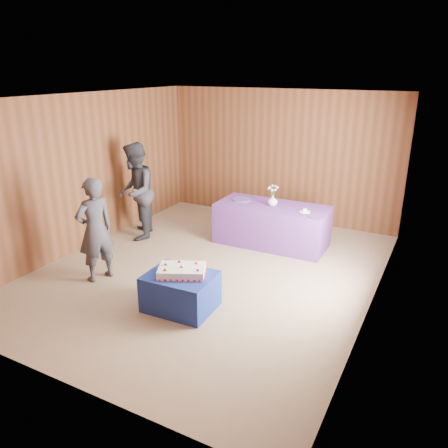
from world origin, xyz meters
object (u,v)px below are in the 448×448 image
Objects in this scene: serving_table at (272,225)px; guest_left at (95,230)px; cake_table at (181,291)px; guest_right at (136,192)px; sheet_cake at (182,271)px; vase at (273,201)px.

serving_table is 1.24× the size of guest_left.
cake_table is 2.92m from guest_right.
guest_right is (-2.19, 1.82, 0.35)m from sheet_cake.
guest_left is (-1.83, -2.55, 0.43)m from serving_table.
guest_left reaches higher than serving_table.
guest_left is 1.78m from guest_right.
vase is (0.21, 2.68, 0.29)m from sheet_cake.
sheet_cake is (-0.21, -2.69, 0.18)m from serving_table.
guest_left is at bearing -11.45° from guest_right.
sheet_cake is at bearing -95.28° from serving_table.
serving_table is 1.10× the size of guest_right.
cake_table is 1.19× the size of sheet_cake.
sheet_cake is 2.70m from vase.
serving_table is at bearing 60.24° from sheet_cake.
guest_right is (-2.39, -0.87, 0.54)m from serving_table.
guest_right is (-2.40, -0.86, 0.07)m from vase.
guest_right reaches higher than serving_table.
guest_right is at bearing -142.85° from guest_left.
vase is (0.23, 2.70, 0.59)m from cake_table.
sheet_cake is 1.64m from guest_left.
vase is at bearing 82.88° from cake_table.
guest_left is (-1.62, 0.14, 0.25)m from sheet_cake.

